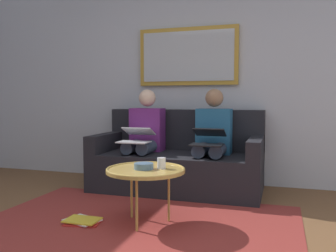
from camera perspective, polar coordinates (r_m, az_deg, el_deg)
wall_rear at (r=4.57m, az=3.42°, el=7.67°), size 6.00×0.12×2.60m
area_rug at (r=3.07m, az=-4.94°, el=-15.14°), size 2.60×1.80×0.01m
couch at (r=4.16m, az=1.74°, el=-5.62°), size 1.87×0.90×0.90m
framed_mirror at (r=4.51m, az=3.14°, el=10.92°), size 1.23×0.05×0.70m
coffee_table at (r=2.98m, az=-3.55°, el=-7.03°), size 0.65×0.65×0.46m
cup at (r=2.98m, az=-1.04°, el=-5.88°), size 0.07×0.07×0.09m
bowl at (r=2.97m, az=-3.85°, el=-6.33°), size 0.16×0.16×0.05m
person_left at (r=3.96m, az=7.01°, el=-1.81°), size 0.38×0.58×1.14m
laptop_black at (r=3.74m, az=6.37°, el=-1.85°), size 0.33×0.39×0.17m
person_right at (r=4.18m, az=-3.75°, el=-1.48°), size 0.38×0.58×1.14m
laptop_silver at (r=3.96m, az=-4.99°, el=-1.56°), size 0.34×0.36×0.16m
magazine_stack at (r=3.16m, az=-13.33°, el=-14.35°), size 0.34×0.28×0.03m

